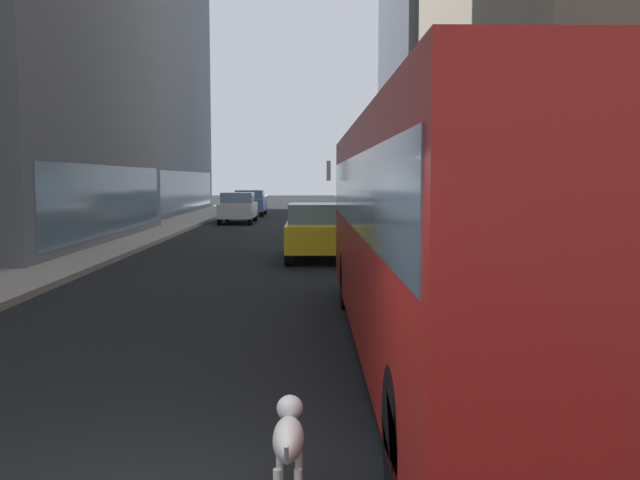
# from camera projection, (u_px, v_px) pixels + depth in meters

# --- Properties ---
(ground_plane) EXTENTS (120.00, 120.00, 0.00)m
(ground_plane) POSITION_uv_depth(u_px,v_px,m) (292.00, 221.00, 39.28)
(ground_plane) COLOR black
(sidewalk_left) EXTENTS (2.40, 110.00, 0.15)m
(sidewalk_left) POSITION_uv_depth(u_px,v_px,m) (190.00, 219.00, 39.19)
(sidewalk_left) COLOR #9E9991
(sidewalk_left) RESTS_ON ground
(sidewalk_right) EXTENTS (2.40, 110.00, 0.15)m
(sidewalk_right) POSITION_uv_depth(u_px,v_px,m) (394.00, 219.00, 39.37)
(sidewalk_right) COLOR #9E9991
(sidewalk_right) RESTS_ON ground
(building_left_far) EXTENTS (9.91, 22.37, 18.63)m
(building_left_far) POSITION_uv_depth(u_px,v_px,m) (109.00, 70.00, 45.06)
(building_left_far) COLOR slate
(building_left_far) RESTS_ON ground
(transit_bus) EXTENTS (2.78, 11.53, 3.05)m
(transit_bus) POSITION_uv_depth(u_px,v_px,m) (451.00, 222.00, 9.10)
(transit_bus) COLOR red
(transit_bus) RESTS_ON ground
(car_white_van) EXTENTS (1.76, 4.10, 1.62)m
(car_white_van) POSITION_uv_depth(u_px,v_px,m) (238.00, 208.00, 36.99)
(car_white_van) COLOR silver
(car_white_van) RESTS_ON ground
(car_yellow_taxi) EXTENTS (1.82, 4.45, 1.62)m
(car_yellow_taxi) POSITION_uv_depth(u_px,v_px,m) (318.00, 231.00, 20.59)
(car_yellow_taxi) COLOR yellow
(car_yellow_taxi) RESTS_ON ground
(car_blue_hatchback) EXTENTS (1.87, 4.16, 1.62)m
(car_blue_hatchback) POSITION_uv_depth(u_px,v_px,m) (250.00, 203.00, 44.70)
(car_blue_hatchback) COLOR #4C6BB7
(car_blue_hatchback) RESTS_ON ground
(dalmatian_dog) EXTENTS (0.22, 0.96, 0.72)m
(dalmatian_dog) POSITION_uv_depth(u_px,v_px,m) (289.00, 438.00, 4.96)
(dalmatian_dog) COLOR white
(dalmatian_dog) RESTS_ON ground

